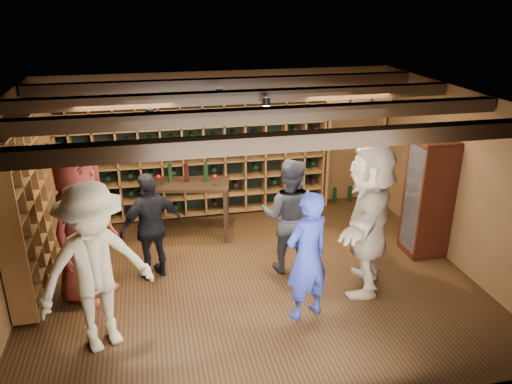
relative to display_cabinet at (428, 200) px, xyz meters
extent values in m
plane|color=black|center=(-2.71, -0.20, -0.86)|extent=(6.00, 6.00, 0.00)
plane|color=brown|center=(-2.71, 2.30, 0.39)|extent=(6.00, 0.00, 6.00)
plane|color=brown|center=(-2.71, -2.70, 0.39)|extent=(6.00, 0.00, 6.00)
plane|color=brown|center=(-5.71, -0.20, 0.39)|extent=(0.00, 5.00, 5.00)
plane|color=brown|center=(0.29, -0.20, 0.39)|extent=(0.00, 5.00, 5.00)
plane|color=black|center=(-2.71, -0.20, 1.64)|extent=(6.00, 6.00, 0.00)
cube|color=black|center=(-2.71, -1.80, 1.56)|extent=(5.90, 0.18, 0.16)
cube|color=black|center=(-2.71, -0.70, 1.56)|extent=(5.90, 0.18, 0.16)
cube|color=black|center=(-2.71, 0.40, 1.56)|extent=(5.90, 0.18, 0.16)
cube|color=black|center=(-2.71, 1.50, 1.56)|extent=(5.90, 0.18, 0.16)
cylinder|color=black|center=(-3.91, -0.20, 1.53)|extent=(0.10, 0.10, 0.10)
cylinder|color=black|center=(-2.41, 0.20, 1.53)|extent=(0.10, 0.10, 0.10)
cylinder|color=black|center=(-1.31, -0.50, 1.53)|extent=(0.10, 0.10, 0.10)
cylinder|color=black|center=(-2.91, 1.00, 1.53)|extent=(0.10, 0.10, 0.10)
cube|color=brown|center=(-3.24, 2.13, 0.29)|extent=(4.65, 0.30, 2.20)
cube|color=black|center=(-3.24, 2.13, 0.29)|extent=(4.56, 0.02, 2.16)
cube|color=brown|center=(-5.54, 0.62, 0.29)|extent=(0.30, 2.65, 2.20)
cube|color=black|center=(-5.54, 0.62, 0.29)|extent=(0.29, 0.02, 2.16)
cube|color=brown|center=(-0.31, 2.12, 0.99)|extent=(1.15, 0.32, 0.04)
cube|color=brown|center=(0.21, 2.12, 0.07)|extent=(0.05, 0.28, 1.85)
cube|color=brown|center=(-0.83, 2.12, 0.07)|extent=(0.05, 0.28, 1.85)
cube|color=tan|center=(-0.71, 2.12, 1.11)|extent=(0.40, 0.30, 0.20)
cube|color=tan|center=(-0.26, 2.12, 1.11)|extent=(0.40, 0.30, 0.20)
cube|color=tan|center=(0.09, 2.12, 1.11)|extent=(0.40, 0.30, 0.20)
cube|color=black|center=(0.01, 0.00, -0.81)|extent=(0.55, 0.50, 0.10)
cube|color=black|center=(0.01, 0.00, 0.04)|extent=(0.55, 0.50, 1.70)
cube|color=white|center=(-0.25, 0.00, 0.04)|extent=(0.01, 0.46, 1.60)
cube|color=black|center=(0.01, 0.00, 0.04)|extent=(0.50, 0.44, 0.02)
sphere|color=#59260C|center=(-0.01, 0.00, 0.14)|extent=(0.18, 0.18, 0.18)
imported|color=navy|center=(-2.23, -1.16, -0.04)|extent=(0.70, 0.58, 1.63)
imported|color=black|center=(-2.14, -0.04, -0.03)|extent=(0.99, 0.91, 1.65)
imported|color=maroon|center=(-4.84, -0.15, 0.15)|extent=(1.07, 1.18, 2.02)
imported|color=black|center=(-4.01, 0.16, -0.09)|extent=(0.97, 0.70, 1.52)
imported|color=gray|center=(-4.61, -1.21, 0.12)|extent=(1.45, 1.19, 1.95)
imported|color=tan|center=(-1.27, -0.71, 0.15)|extent=(1.41, 1.93, 2.02)
cube|color=black|center=(-3.38, 1.31, 0.04)|extent=(1.32, 0.84, 0.05)
cube|color=black|center=(-3.98, 1.17, -0.42)|extent=(0.07, 0.07, 0.88)
cube|color=black|center=(-2.88, 0.95, -0.42)|extent=(0.07, 0.07, 0.88)
cube|color=black|center=(-3.88, 1.67, -0.42)|extent=(0.07, 0.07, 0.88)
cube|color=black|center=(-2.78, 1.45, -0.42)|extent=(0.07, 0.07, 0.88)
cylinder|color=black|center=(-3.67, 1.42, 0.21)|extent=(0.07, 0.07, 0.28)
cylinder|color=black|center=(-3.42, 1.37, 0.21)|extent=(0.07, 0.07, 0.28)
cylinder|color=black|center=(-3.12, 1.31, 0.21)|extent=(0.07, 0.07, 0.28)
camera|label=1|loc=(-3.92, -6.09, 2.84)|focal=35.00mm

